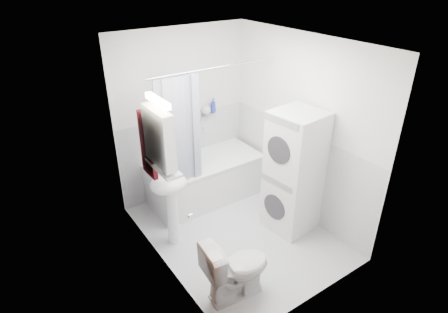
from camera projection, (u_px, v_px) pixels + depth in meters
floor at (236, 232)px, 4.84m from camera, size 2.60×2.60×0.00m
room_walls at (238, 126)px, 4.15m from camera, size 2.60×2.60×2.60m
wainscot at (223, 183)px, 4.77m from camera, size 1.98×2.58×2.58m
door at (190, 216)px, 3.50m from camera, size 0.05×2.00×2.00m
bathtub at (205, 177)px, 5.41m from camera, size 1.62×0.76×0.62m
tub_spout at (204, 129)px, 5.47m from camera, size 0.04×0.12×0.04m
curtain_rod at (216, 68)px, 4.40m from camera, size 1.80×0.02×0.02m
shower_curtain at (180, 136)px, 4.49m from camera, size 0.55×0.02×1.45m
sink at (170, 194)px, 4.35m from camera, size 0.44×0.37×1.04m
medicine_cabinet at (159, 136)px, 3.73m from camera, size 0.13×0.50×0.71m
shelf at (163, 167)px, 3.91m from camera, size 0.18×0.54×0.02m
shower_caddy at (207, 114)px, 5.39m from camera, size 0.22×0.06×0.02m
towel at (147, 143)px, 3.98m from camera, size 0.07×0.31×0.74m
washer_dryer at (294, 172)px, 4.62m from camera, size 0.62×0.61×1.59m
toilet at (236, 268)px, 3.80m from camera, size 0.74×0.47×0.69m
soap_pump at (174, 177)px, 4.23m from camera, size 0.08×0.17×0.08m
shelf_bottle at (170, 169)px, 3.78m from camera, size 0.07×0.18×0.07m
shelf_cup at (158, 158)px, 3.97m from camera, size 0.10×0.09×0.10m
shampoo_a at (206, 110)px, 5.35m from camera, size 0.13×0.17×0.13m
shampoo_b at (213, 110)px, 5.42m from camera, size 0.08×0.21×0.08m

